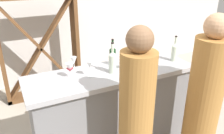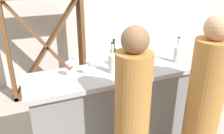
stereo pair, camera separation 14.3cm
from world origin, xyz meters
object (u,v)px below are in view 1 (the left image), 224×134
at_px(wine_bottle_center_clear_pale, 175,51).
at_px(wine_glass_near_right, 70,68).
at_px(wine_glass_far_left, 74,61).
at_px(person_center_guest, 203,103).
at_px(wine_rack, 40,48).
at_px(wine_glass_near_left, 127,61).
at_px(wine_glass_near_center, 90,65).
at_px(person_left_guest, 136,122).
at_px(wine_bottle_leftmost_clear_pale, 112,61).
at_px(wine_bottle_second_left_dark_green, 113,55).

distance_m(wine_bottle_center_clear_pale, wine_glass_near_right, 1.22).
height_order(wine_glass_far_left, person_center_guest, person_center_guest).
xyz_separation_m(wine_rack, wine_bottle_center_clear_pale, (1.25, -1.69, 0.29)).
relative_size(wine_bottle_center_clear_pale, person_center_guest, 0.18).
distance_m(wine_bottle_center_clear_pale, person_center_guest, 0.69).
relative_size(wine_glass_near_left, wine_glass_near_center, 0.84).
height_order(wine_rack, wine_bottle_center_clear_pale, wine_rack).
height_order(wine_glass_far_left, person_left_guest, person_left_guest).
bearing_deg(person_center_guest, person_left_guest, 109.00).
bearing_deg(wine_glass_near_center, wine_bottle_leftmost_clear_pale, -4.53).
bearing_deg(wine_bottle_center_clear_pale, wine_bottle_second_left_dark_green, 163.28).
distance_m(wine_glass_near_left, wine_glass_near_right, 0.60).
height_order(wine_glass_near_right, person_left_guest, person_left_guest).
height_order(wine_bottle_second_left_dark_green, person_left_guest, person_left_guest).
relative_size(wine_bottle_leftmost_clear_pale, person_left_guest, 0.20).
xyz_separation_m(wine_bottle_leftmost_clear_pale, wine_glass_near_right, (-0.43, 0.08, -0.02)).
distance_m(wine_rack, wine_glass_near_right, 1.62).
height_order(wine_rack, wine_bottle_second_left_dark_green, wine_rack).
height_order(wine_rack, wine_glass_near_center, wine_rack).
distance_m(wine_rack, person_left_guest, 2.28).
distance_m(wine_rack, wine_bottle_leftmost_clear_pale, 1.76).
xyz_separation_m(wine_glass_far_left, person_left_guest, (0.30, -0.77, -0.34)).
bearing_deg(person_left_guest, wine_glass_near_left, -19.58).
distance_m(wine_bottle_second_left_dark_green, wine_glass_far_left, 0.44).
bearing_deg(wine_glass_far_left, wine_rack, 94.24).
bearing_deg(wine_rack, wine_glass_near_right, -89.03).
xyz_separation_m(wine_glass_near_left, wine_glass_far_left, (-0.52, 0.22, 0.01)).
xyz_separation_m(wine_bottle_center_clear_pale, person_left_guest, (-0.84, -0.55, -0.34)).
xyz_separation_m(wine_bottle_center_clear_pale, person_center_guest, (-0.10, -0.60, -0.33)).
height_order(wine_bottle_leftmost_clear_pale, wine_glass_far_left, wine_bottle_leftmost_clear_pale).
xyz_separation_m(wine_glass_near_right, person_left_guest, (0.38, -0.64, -0.33)).
height_order(wine_glass_near_left, wine_glass_far_left, wine_glass_far_left).
bearing_deg(person_center_guest, wine_bottle_leftmost_clear_pale, 71.40).
bearing_deg(wine_glass_near_left, wine_glass_near_right, 171.86).
xyz_separation_m(wine_glass_near_center, person_left_guest, (0.19, -0.58, -0.35)).
xyz_separation_m(wine_bottle_leftmost_clear_pale, wine_bottle_center_clear_pale, (0.79, -0.02, -0.01)).
xyz_separation_m(wine_bottle_center_clear_pale, wine_glass_near_left, (-0.62, 0.01, -0.01)).
relative_size(wine_bottle_center_clear_pale, wine_glass_near_center, 1.82).
bearing_deg(wine_bottle_second_left_dark_green, wine_bottle_leftmost_clear_pale, -116.69).
relative_size(wine_bottle_leftmost_clear_pale, wine_glass_near_right, 2.13).
distance_m(wine_bottle_leftmost_clear_pale, wine_glass_near_right, 0.43).
relative_size(wine_glass_far_left, person_left_guest, 0.10).
distance_m(wine_rack, wine_glass_far_left, 1.50).
relative_size(wine_glass_near_left, wine_glass_near_right, 0.91).
bearing_deg(wine_glass_near_right, wine_glass_near_left, -8.14).
height_order(wine_bottle_center_clear_pale, person_left_guest, person_left_guest).
bearing_deg(wine_glass_near_center, wine_rack, 97.39).
bearing_deg(wine_bottle_second_left_dark_green, wine_glass_near_center, -152.56).
distance_m(wine_glass_near_center, wine_glass_near_right, 0.20).
height_order(wine_bottle_leftmost_clear_pale, wine_glass_near_left, wine_bottle_leftmost_clear_pale).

